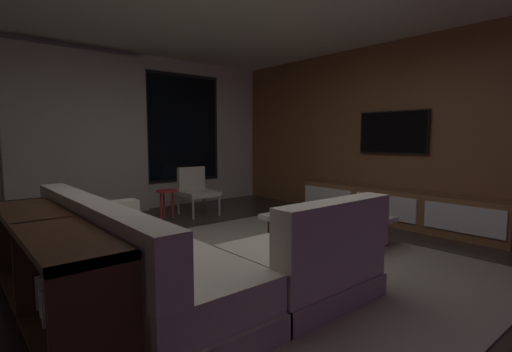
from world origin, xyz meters
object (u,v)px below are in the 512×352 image
object	(u,v)px
side_stool	(166,196)
book_stack_on_coffee_table	(315,210)
media_console	(396,208)
coffee_table	(327,230)
mounted_tv	(393,132)
accent_chair_near_window	(196,188)
console_table_behind_couch	(48,269)
sectional_couch	(182,262)

from	to	relation	value
side_stool	book_stack_on_coffee_table	bearing A→B (deg)	-74.37
book_stack_on_coffee_table	media_console	bearing A→B (deg)	-2.73
coffee_table	mounted_tv	size ratio (longest dim) A/B	1.06
side_stool	media_console	size ratio (longest dim) A/B	0.15
accent_chair_near_window	console_table_behind_couch	bearing A→B (deg)	-135.85
accent_chair_near_window	sectional_couch	bearing A→B (deg)	-123.06
book_stack_on_coffee_table	console_table_behind_couch	distance (m)	2.84
accent_chair_near_window	console_table_behind_couch	size ratio (longest dim) A/B	0.37
book_stack_on_coffee_table	console_table_behind_couch	size ratio (longest dim) A/B	0.14
mounted_tv	book_stack_on_coffee_table	bearing A→B (deg)	-176.42
book_stack_on_coffee_table	mounted_tv	size ratio (longest dim) A/B	0.26
book_stack_on_coffee_table	coffee_table	bearing A→B (deg)	-40.04
mounted_tv	accent_chair_near_window	bearing A→B (deg)	130.28
coffee_table	media_console	distance (m)	1.58
coffee_table	media_console	bearing A→B (deg)	0.59
side_stool	mounted_tv	size ratio (longest dim) A/B	0.42
sectional_couch	mounted_tv	xyz separation A→B (m)	(3.79, 0.41, 1.06)
coffee_table	console_table_behind_couch	distance (m)	2.96
accent_chair_near_window	book_stack_on_coffee_table	bearing A→B (deg)	-87.16
console_table_behind_couch	accent_chair_near_window	bearing A→B (deg)	44.15
console_table_behind_couch	side_stool	bearing A→B (deg)	50.24
coffee_table	console_table_behind_couch	bearing A→B (deg)	-178.79
book_stack_on_coffee_table	media_console	world-z (taller)	media_console
sectional_couch	console_table_behind_couch	world-z (taller)	sectional_couch
sectional_couch	media_console	bearing A→B (deg)	3.33
accent_chair_near_window	media_console	size ratio (longest dim) A/B	0.25
accent_chair_near_window	console_table_behind_couch	xyz separation A→B (m)	(-2.71, -2.63, -0.02)
side_stool	media_console	distance (m)	3.45
coffee_table	book_stack_on_coffee_table	xyz separation A→B (m)	(-0.12, 0.10, 0.23)
media_console	mounted_tv	size ratio (longest dim) A/B	2.84
media_console	side_stool	bearing A→B (deg)	133.38
coffee_table	media_console	xyz separation A→B (m)	(1.58, 0.02, 0.06)
sectional_couch	mounted_tv	size ratio (longest dim) A/B	2.29
book_stack_on_coffee_table	accent_chair_near_window	world-z (taller)	accent_chair_near_window
sectional_couch	media_console	world-z (taller)	sectional_couch
mounted_tv	console_table_behind_couch	world-z (taller)	mounted_tv
accent_chair_near_window	media_console	world-z (taller)	accent_chair_near_window
book_stack_on_coffee_table	console_table_behind_couch	world-z (taller)	console_table_behind_couch
sectional_couch	mounted_tv	bearing A→B (deg)	6.14
sectional_couch	console_table_behind_couch	size ratio (longest dim) A/B	1.19
mounted_tv	sectional_couch	bearing A→B (deg)	-173.86
side_stool	console_table_behind_couch	bearing A→B (deg)	-129.76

